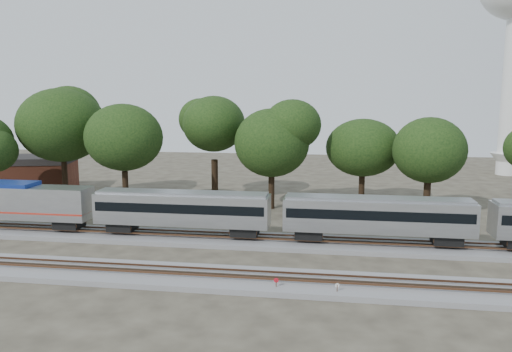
% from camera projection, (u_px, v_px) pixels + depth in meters
% --- Properties ---
extents(ground, '(160.00, 160.00, 0.00)m').
position_uv_depth(ground, '(267.00, 265.00, 40.05)').
color(ground, '#383328').
rests_on(ground, ground).
extents(track_far, '(160.00, 5.00, 0.73)m').
position_uv_depth(track_far, '(276.00, 242.00, 45.88)').
color(track_far, slate).
rests_on(track_far, ground).
extents(track_near, '(160.00, 5.00, 0.73)m').
position_uv_depth(track_near, '(260.00, 281.00, 36.12)').
color(track_near, slate).
rests_on(track_near, ground).
extents(switch_stand_red, '(0.33, 0.06, 1.03)m').
position_uv_depth(switch_stand_red, '(276.00, 283.00, 34.39)').
color(switch_stand_red, '#512D19').
rests_on(switch_stand_red, ground).
extents(switch_stand_white, '(0.31, 0.11, 0.98)m').
position_uv_depth(switch_stand_white, '(337.00, 288.00, 33.57)').
color(switch_stand_white, '#512D19').
rests_on(switch_stand_white, ground).
extents(switch_lever, '(0.56, 0.42, 0.30)m').
position_uv_depth(switch_lever, '(327.00, 294.00, 33.83)').
color(switch_lever, '#512D19').
rests_on(switch_lever, ground).
extents(brick_building, '(11.88, 9.64, 5.00)m').
position_uv_depth(brick_building, '(36.00, 173.00, 71.77)').
color(brick_building, brown).
rests_on(brick_building, ground).
extents(tree_1, '(10.08, 10.08, 14.21)m').
position_uv_depth(tree_1, '(62.00, 125.00, 62.47)').
color(tree_1, black).
rests_on(tree_1, ground).
extents(tree_2, '(8.84, 8.84, 12.46)m').
position_uv_depth(tree_2, '(123.00, 138.00, 58.51)').
color(tree_2, black).
rests_on(tree_2, ground).
extents(tree_3, '(10.15, 10.15, 14.31)m').
position_uv_depth(tree_3, '(214.00, 124.00, 63.80)').
color(tree_3, black).
rests_on(tree_3, ground).
extents(tree_4, '(8.12, 8.12, 11.44)m').
position_uv_depth(tree_4, '(272.00, 143.00, 59.36)').
color(tree_4, black).
rests_on(tree_4, ground).
extents(tree_5, '(7.39, 7.39, 10.41)m').
position_uv_depth(tree_5, '(363.00, 148.00, 60.93)').
color(tree_5, black).
rests_on(tree_5, ground).
extents(tree_6, '(7.64, 7.64, 10.77)m').
position_uv_depth(tree_6, '(429.00, 150.00, 55.64)').
color(tree_6, black).
rests_on(tree_6, ground).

